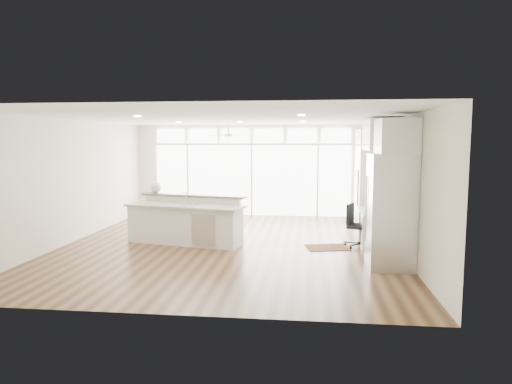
# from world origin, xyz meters

# --- Properties ---
(floor) EXTENTS (7.00, 8.00, 0.02)m
(floor) POSITION_xyz_m (0.00, 0.00, -0.01)
(floor) COLOR #3E2513
(floor) RESTS_ON ground
(ceiling) EXTENTS (7.00, 8.00, 0.02)m
(ceiling) POSITION_xyz_m (0.00, 0.00, 2.70)
(ceiling) COLOR white
(ceiling) RESTS_ON wall_back
(wall_back) EXTENTS (7.00, 0.04, 2.70)m
(wall_back) POSITION_xyz_m (0.00, 4.00, 1.35)
(wall_back) COLOR beige
(wall_back) RESTS_ON floor
(wall_front) EXTENTS (7.00, 0.04, 2.70)m
(wall_front) POSITION_xyz_m (0.00, -4.00, 1.35)
(wall_front) COLOR beige
(wall_front) RESTS_ON floor
(wall_left) EXTENTS (0.04, 8.00, 2.70)m
(wall_left) POSITION_xyz_m (-3.50, 0.00, 1.35)
(wall_left) COLOR beige
(wall_left) RESTS_ON floor
(wall_right) EXTENTS (0.04, 8.00, 2.70)m
(wall_right) POSITION_xyz_m (3.50, 0.00, 1.35)
(wall_right) COLOR beige
(wall_right) RESTS_ON floor
(glass_wall) EXTENTS (5.80, 0.06, 2.08)m
(glass_wall) POSITION_xyz_m (0.00, 3.94, 1.05)
(glass_wall) COLOR white
(glass_wall) RESTS_ON wall_back
(transom_row) EXTENTS (5.90, 0.06, 0.40)m
(transom_row) POSITION_xyz_m (0.00, 3.94, 2.38)
(transom_row) COLOR white
(transom_row) RESTS_ON wall_back
(desk_window) EXTENTS (0.04, 0.85, 0.85)m
(desk_window) POSITION_xyz_m (3.46, 0.30, 1.55)
(desk_window) COLOR silver
(desk_window) RESTS_ON wall_right
(ceiling_fan) EXTENTS (1.16, 1.16, 0.32)m
(ceiling_fan) POSITION_xyz_m (-0.50, 2.80, 2.48)
(ceiling_fan) COLOR white
(ceiling_fan) RESTS_ON ceiling
(recessed_lights) EXTENTS (3.40, 3.00, 0.02)m
(recessed_lights) POSITION_xyz_m (0.00, 0.20, 2.68)
(recessed_lights) COLOR beige
(recessed_lights) RESTS_ON ceiling
(oven_cabinet) EXTENTS (0.64, 1.20, 2.50)m
(oven_cabinet) POSITION_xyz_m (3.17, 1.80, 1.25)
(oven_cabinet) COLOR white
(oven_cabinet) RESTS_ON floor
(desk_nook) EXTENTS (0.72, 1.30, 0.76)m
(desk_nook) POSITION_xyz_m (3.13, 0.30, 0.38)
(desk_nook) COLOR white
(desk_nook) RESTS_ON floor
(upper_cabinets) EXTENTS (0.64, 1.30, 0.64)m
(upper_cabinets) POSITION_xyz_m (3.17, 0.30, 2.35)
(upper_cabinets) COLOR white
(upper_cabinets) RESTS_ON wall_right
(refrigerator) EXTENTS (0.76, 0.90, 2.00)m
(refrigerator) POSITION_xyz_m (3.11, -1.35, 1.00)
(refrigerator) COLOR silver
(refrigerator) RESTS_ON floor
(fridge_cabinet) EXTENTS (0.64, 0.90, 0.60)m
(fridge_cabinet) POSITION_xyz_m (3.17, -1.35, 2.30)
(fridge_cabinet) COLOR white
(fridge_cabinet) RESTS_ON wall_right
(framed_photos) EXTENTS (0.06, 0.22, 0.80)m
(framed_photos) POSITION_xyz_m (3.46, 0.92, 1.40)
(framed_photos) COLOR black
(framed_photos) RESTS_ON wall_right
(kitchen_island) EXTENTS (2.74, 1.49, 1.03)m
(kitchen_island) POSITION_xyz_m (-0.99, 0.05, 0.51)
(kitchen_island) COLOR white
(kitchen_island) RESTS_ON floor
(rug) EXTENTS (0.99, 0.80, 0.01)m
(rug) POSITION_xyz_m (2.08, -0.02, 0.01)
(rug) COLOR #391E12
(rug) RESTS_ON floor
(office_chair) EXTENTS (0.60, 0.58, 0.90)m
(office_chair) POSITION_xyz_m (2.75, 0.12, 0.45)
(office_chair) COLOR black
(office_chair) RESTS_ON floor
(fishbowl) EXTENTS (0.28, 0.28, 0.26)m
(fishbowl) POSITION_xyz_m (-1.83, 0.64, 1.16)
(fishbowl) COLOR silver
(fishbowl) RESTS_ON kitchen_island
(monitor) EXTENTS (0.14, 0.51, 0.42)m
(monitor) POSITION_xyz_m (3.05, 0.30, 0.97)
(monitor) COLOR black
(monitor) RESTS_ON desk_nook
(keyboard) EXTENTS (0.13, 0.29, 0.01)m
(keyboard) POSITION_xyz_m (2.88, 0.30, 0.77)
(keyboard) COLOR silver
(keyboard) RESTS_ON desk_nook
(potted_plant) EXTENTS (0.25, 0.28, 0.21)m
(potted_plant) POSITION_xyz_m (3.17, 1.80, 2.61)
(potted_plant) COLOR #305323
(potted_plant) RESTS_ON oven_cabinet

